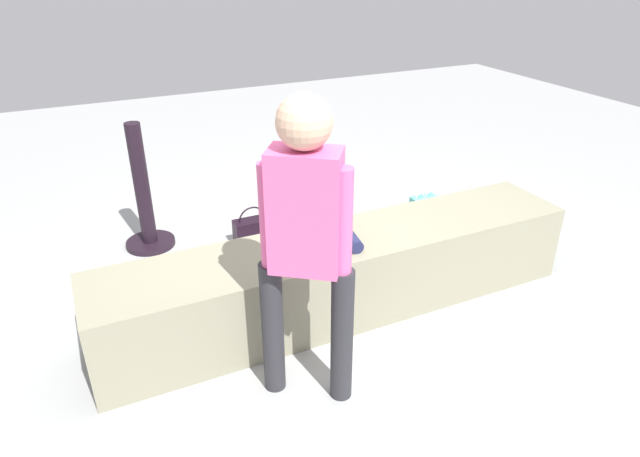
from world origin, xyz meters
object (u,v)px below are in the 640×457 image
Objects in this scene: party_cup_red at (300,226)px; child_seated at (333,207)px; handbag_black_leather at (253,231)px; cake_plate at (286,251)px; adult_standing at (306,231)px; water_bottle_near_gift at (158,298)px; cake_box_white at (364,239)px; gift_bag at (423,212)px.

child_seated is at bearing -102.97° from party_cup_red.
cake_plate is at bearing -98.26° from handbag_black_leather.
adult_standing reaches higher than child_seated.
water_bottle_near_gift is 2.07× the size of party_cup_red.
cake_box_white is (0.35, -0.41, 0.00)m from party_cup_red.
handbag_black_leather is (0.82, 0.58, 0.01)m from water_bottle_near_gift.
party_cup_red is (1.21, 0.60, -0.05)m from water_bottle_near_gift.
child_seated reaches higher than water_bottle_near_gift.
cake_plate is 1.07× the size of water_bottle_near_gift.
party_cup_red is 0.33× the size of handbag_black_leather.
child_seated reaches higher than gift_bag.
adult_standing is at bearing -99.47° from handbag_black_leather.
handbag_black_leather is at bearing 81.74° from cake_plate.
handbag_black_leather reaches higher than water_bottle_near_gift.
adult_standing is at bearing -129.95° from cake_box_white.
child_seated is 0.73m from adult_standing.
cake_plate is 0.74× the size of gift_bag.
gift_bag is 1.36m from handbag_black_leather.
cake_box_white is at bearing 50.05° from adult_standing.
cake_box_white is at bearing 47.38° from child_seated.
gift_bag is at bearing 31.51° from child_seated.
cake_box_white is (0.59, 0.64, -0.66)m from child_seated.
party_cup_red is 0.54m from cake_box_white.
party_cup_red is at bearing 67.74° from adult_standing.
cake_plate is 1.22m from cake_box_white.
gift_bag reaches higher than party_cup_red.
child_seated is 1.27m from party_cup_red.
child_seated is at bearing -24.96° from water_bottle_near_gift.
cake_plate is at bearing -152.92° from gift_bag.
adult_standing reaches higher than cake_box_white.
gift_bag is at bearing 7.12° from water_bottle_near_gift.
cake_plate is 1.16m from handbag_black_leather.
handbag_black_leather reaches higher than party_cup_red.
child_seated reaches higher than cake_plate.
handbag_black_leather is at bearing 98.38° from child_seated.
child_seated is at bearing 53.37° from adult_standing.
handbag_black_leather reaches higher than cake_box_white.
party_cup_red is at bearing 130.44° from cake_box_white.
cake_plate reaches higher than handbag_black_leather.
cake_plate is at bearing -116.78° from party_cup_red.
cake_plate is 1.71m from gift_bag.
party_cup_red is at bearing 160.39° from gift_bag.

